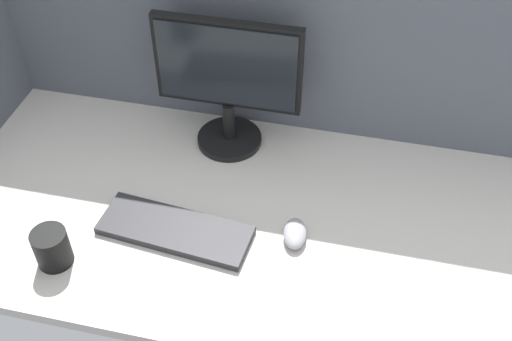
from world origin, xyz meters
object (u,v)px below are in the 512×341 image
mouse (295,233)px  mug_black_travel (52,248)px  monitor (228,80)px  keyboard (175,230)px

mouse → mug_black_travel: mug_black_travel is taller
mouse → mug_black_travel: size_ratio=1.01×
monitor → mouse: monitor is taller
keyboard → mouse: bearing=15.0°
keyboard → mug_black_travel: 28.56cm
keyboard → mug_black_travel: mug_black_travel is taller
monitor → keyboard: bearing=-96.9°
monitor → keyboard: (-4.40, -36.18, -19.73)cm
mug_black_travel → monitor: bearing=60.2°
monitor → mug_black_travel: monitor is taller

